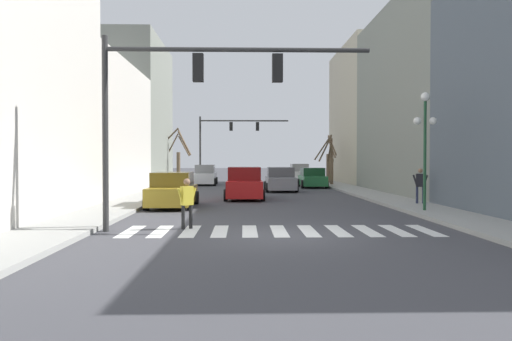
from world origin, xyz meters
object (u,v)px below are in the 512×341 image
car_at_intersection (312,178)px  car_parked_left_near (280,180)px  car_driving_toward_lane (173,191)px  traffic_signal_near (187,87)px  car_driving_away_lane (244,184)px  street_lamp_right_corner (425,127)px  car_parked_right_mid (205,176)px  pedestrian_waiting_at_curb (420,183)px  street_tree_right_near (330,160)px  street_tree_right_mid (329,163)px  street_tree_right_far (178,156)px  car_parked_left_far (299,174)px  traffic_signal_far (227,134)px  pedestrian_on_right_sidewalk (187,199)px

car_at_intersection → car_parked_left_near: size_ratio=0.97×
car_at_intersection → car_driving_toward_lane: size_ratio=0.92×
traffic_signal_near → car_at_intersection: 25.24m
car_driving_away_lane → street_lamp_right_corner: bearing=43.2°
car_parked_right_mid → pedestrian_waiting_at_curb: bearing=-150.5°
car_parked_left_near → street_lamp_right_corner: bearing=-162.2°
street_tree_right_near → car_parked_left_near: bearing=-123.4°
street_lamp_right_corner → car_parked_right_mid: (-10.57, 23.36, -2.66)m
street_tree_right_mid → street_tree_right_far: bearing=179.6°
street_lamp_right_corner → car_parked_left_far: size_ratio=1.05×
car_driving_away_lane → car_parked_right_mid: bearing=-167.9°
traffic_signal_near → car_parked_right_mid: size_ratio=1.91×
traffic_signal_far → street_tree_right_far: traffic_signal_far is taller
car_driving_away_lane → car_parked_left_near: bearing=160.1°
street_lamp_right_corner → street_tree_right_near: (-0.05, 21.69, -1.30)m
pedestrian_waiting_at_curb → street_tree_right_near: street_tree_right_near is taller
car_driving_away_lane → car_at_intersection: 12.79m
car_parked_left_near → pedestrian_on_right_sidewalk: size_ratio=2.79×
traffic_signal_far → street_tree_right_mid: traffic_signal_far is taller
car_at_intersection → traffic_signal_near: bearing=163.4°
car_driving_toward_lane → car_parked_left_near: bearing=-26.9°
street_tree_right_near → pedestrian_on_right_sidewalk: bearing=-109.2°
pedestrian_waiting_at_curb → street_tree_right_mid: bearing=105.0°
street_lamp_right_corner → pedestrian_on_right_sidewalk: (-9.05, -4.14, -2.54)m
pedestrian_waiting_at_curb → car_parked_left_near: bearing=129.7°
pedestrian_waiting_at_curb → car_parked_left_far: bearing=109.8°
car_driving_toward_lane → street_tree_right_near: size_ratio=1.12×
car_driving_away_lane → street_tree_right_mid: 18.72m
car_driving_toward_lane → street_tree_right_far: street_tree_right_far is taller
car_driving_away_lane → street_tree_right_far: bearing=-161.1°
pedestrian_waiting_at_curb → street_tree_right_near: 18.67m
street_lamp_right_corner → street_tree_right_mid: size_ratio=1.11×
car_driving_toward_lane → pedestrian_on_right_sidewalk: car_driving_toward_lane is taller
car_driving_toward_lane → street_tree_right_far: size_ratio=0.94×
pedestrian_on_right_sidewalk → pedestrian_waiting_at_curb: bearing=-1.3°
pedestrian_waiting_at_curb → street_tree_right_far: size_ratio=0.33×
car_driving_away_lane → car_parked_left_near: car_driving_away_lane is taller
traffic_signal_near → car_parked_left_far: 34.41m
car_parked_left_far → car_parked_right_mid: (-8.78, -5.46, -0.02)m
street_tree_right_near → traffic_signal_near: bearing=-108.7°
street_tree_right_far → street_tree_right_mid: (13.53, -0.09, -0.58)m
street_tree_right_far → pedestrian_waiting_at_curb: bearing=-57.2°
traffic_signal_near → car_at_intersection: (7.14, 23.94, -3.63)m
street_tree_right_far → street_tree_right_mid: size_ratio=1.15×
pedestrian_waiting_at_curb → street_tree_right_far: street_tree_right_far is taller
street_lamp_right_corner → street_tree_right_near: size_ratio=1.14×
car_parked_left_near → car_driving_toward_lane: bearing=153.1°
car_at_intersection → street_tree_right_mid: bearing=-22.6°
car_parked_right_mid → car_parked_left_near: (5.86, -8.73, -0.03)m
car_parked_right_mid → street_tree_right_mid: (11.00, 1.38, 1.11)m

